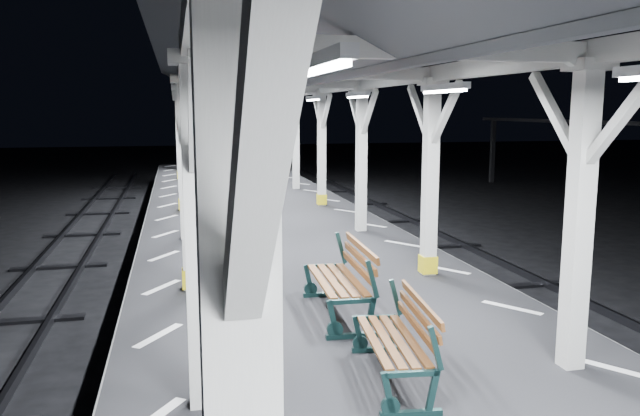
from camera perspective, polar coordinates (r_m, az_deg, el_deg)
name	(u,v)px	position (r m, az deg, el deg)	size (l,w,h in m)	color
ground	(346,391)	(8.89, 2.41, -16.38)	(120.00, 120.00, 0.00)	black
platform	(346,356)	(8.68, 2.43, -13.40)	(6.00, 50.00, 1.00)	black
hazard_stripes_left	(159,335)	(8.23, -14.55, -11.22)	(1.00, 48.00, 0.01)	silver
hazard_stripes_right	(512,308)	(9.43, 17.13, -8.71)	(1.00, 48.00, 0.01)	silver
canopy	(349,49)	(8.05, 2.67, 14.34)	(5.40, 49.00, 4.65)	silver
bench_near	(401,337)	(6.66, 7.45, -11.65)	(0.79, 1.68, 0.88)	#142F2E
bench_mid	(345,277)	(8.59, 2.30, -6.36)	(0.77, 1.88, 1.00)	#142F2E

